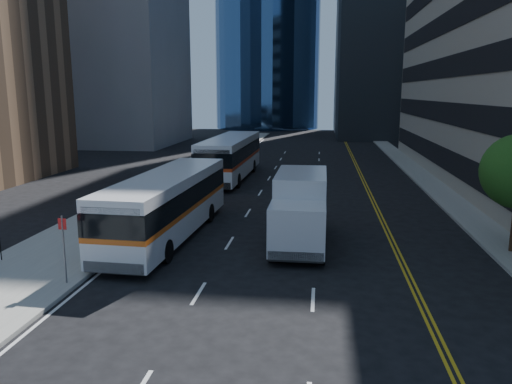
% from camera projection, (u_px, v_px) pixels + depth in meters
% --- Properties ---
extents(ground, '(160.00, 160.00, 0.00)m').
position_uv_depth(ground, '(295.00, 325.00, 15.12)').
color(ground, black).
rests_on(ground, ground).
extents(sidewalk_west, '(5.00, 90.00, 0.15)m').
position_uv_depth(sidewalk_west, '(183.00, 178.00, 40.74)').
color(sidewalk_west, gray).
rests_on(sidewalk_west, ground).
extents(sidewalk_east, '(2.00, 90.00, 0.15)m').
position_uv_depth(sidewalk_east, '(429.00, 183.00, 38.28)').
color(sidewalk_east, gray).
rests_on(sidewalk_east, ground).
extents(midrise_west, '(18.00, 18.00, 35.00)m').
position_uv_depth(midrise_west, '(106.00, 11.00, 65.77)').
color(midrise_west, gray).
rests_on(midrise_west, ground).
extents(bus_front, '(3.14, 12.11, 3.10)m').
position_uv_depth(bus_front, '(168.00, 203.00, 23.97)').
color(bus_front, silver).
rests_on(bus_front, ground).
extents(bus_rear, '(3.12, 13.13, 3.37)m').
position_uv_depth(bus_rear, '(231.00, 156.00, 40.44)').
color(bus_rear, white).
rests_on(bus_rear, ground).
extents(box_truck, '(2.37, 6.77, 3.23)m').
position_uv_depth(box_truck, '(300.00, 208.00, 22.87)').
color(box_truck, silver).
rests_on(box_truck, ground).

